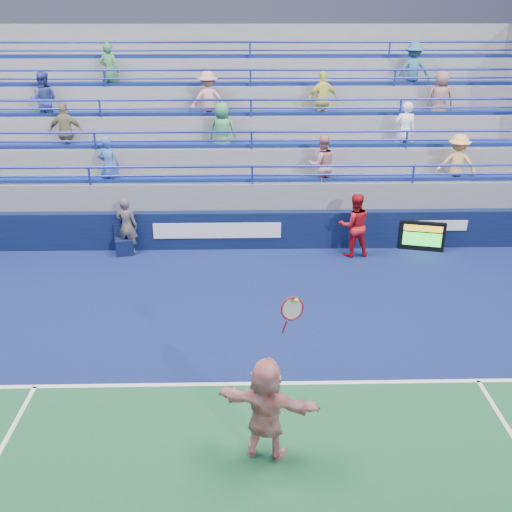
{
  "coord_description": "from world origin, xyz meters",
  "views": [
    {
      "loc": [
        -0.23,
        -8.67,
        6.43
      ],
      "look_at": [
        0.01,
        2.5,
        1.5
      ],
      "focal_mm": 40.0,
      "sensor_mm": 36.0,
      "label": 1
    }
  ],
  "objects_px": {
    "serve_speed_board": "(422,236)",
    "line_judge": "(127,226)",
    "judge_chair": "(124,245)",
    "ball_girl": "(354,225)",
    "tennis_player": "(266,409)"
  },
  "relations": [
    {
      "from": "serve_speed_board",
      "to": "line_judge",
      "type": "height_order",
      "value": "line_judge"
    },
    {
      "from": "judge_chair",
      "to": "ball_girl",
      "type": "height_order",
      "value": "ball_girl"
    },
    {
      "from": "tennis_player",
      "to": "ball_girl",
      "type": "bearing_deg",
      "value": 70.52
    },
    {
      "from": "serve_speed_board",
      "to": "ball_girl",
      "type": "bearing_deg",
      "value": -171.41
    },
    {
      "from": "tennis_player",
      "to": "ball_girl",
      "type": "distance_m",
      "value": 8.13
    },
    {
      "from": "line_judge",
      "to": "serve_speed_board",
      "type": "bearing_deg",
      "value": -169.21
    },
    {
      "from": "serve_speed_board",
      "to": "line_judge",
      "type": "xyz_separation_m",
      "value": [
        -8.3,
        -0.0,
        0.38
      ]
    },
    {
      "from": "serve_speed_board",
      "to": "judge_chair",
      "type": "xyz_separation_m",
      "value": [
        -8.42,
        -0.07,
        -0.17
      ]
    },
    {
      "from": "line_judge",
      "to": "ball_girl",
      "type": "relative_size",
      "value": 0.91
    },
    {
      "from": "ball_girl",
      "to": "tennis_player",
      "type": "bearing_deg",
      "value": 64.19
    },
    {
      "from": "serve_speed_board",
      "to": "judge_chair",
      "type": "relative_size",
      "value": 1.49
    },
    {
      "from": "judge_chair",
      "to": "ball_girl",
      "type": "xyz_separation_m",
      "value": [
        6.4,
        -0.24,
        0.63
      ]
    },
    {
      "from": "ball_girl",
      "to": "judge_chair",
      "type": "bearing_deg",
      "value": -8.48
    },
    {
      "from": "tennis_player",
      "to": "line_judge",
      "type": "xyz_separation_m",
      "value": [
        -3.57,
        7.97,
        -0.05
      ]
    },
    {
      "from": "line_judge",
      "to": "ball_girl",
      "type": "distance_m",
      "value": 6.29
    }
  ]
}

